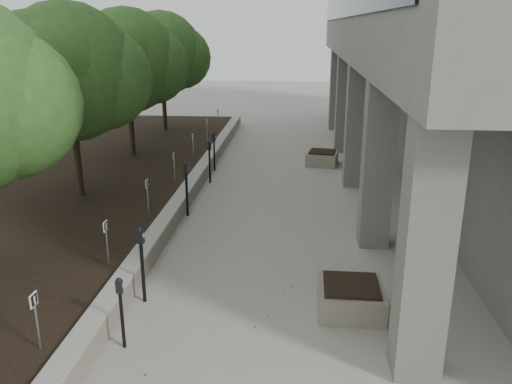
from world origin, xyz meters
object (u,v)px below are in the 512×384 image
(crabapple_tree_5, at_px, (162,71))
(parking_meter_1, at_px, (122,313))
(crabapple_tree_4, at_px, (128,83))
(parking_meter_4, at_px, (210,162))
(parking_meter_2, at_px, (142,265))
(planter_back, at_px, (322,158))
(parking_meter_5, at_px, (214,152))
(planter_front, at_px, (350,297))
(crabapple_tree_3, at_px, (71,102))
(parking_meter_3, at_px, (187,189))

(crabapple_tree_5, distance_m, parking_meter_1, 17.31)
(crabapple_tree_4, xyz_separation_m, parking_meter_4, (3.35, -2.18, -2.39))
(parking_meter_2, height_order, planter_back, parking_meter_2)
(crabapple_tree_5, xyz_separation_m, parking_meter_5, (3.25, -5.61, -2.41))
(parking_meter_2, relative_size, parking_meter_5, 1.09)
(parking_meter_2, distance_m, planter_front, 4.00)
(planter_front, bearing_deg, planter_back, 90.65)
(parking_meter_1, distance_m, planter_front, 4.17)
(parking_meter_1, bearing_deg, planter_front, 17.76)
(parking_meter_4, bearing_deg, parking_meter_2, -108.92)
(crabapple_tree_3, xyz_separation_m, crabapple_tree_5, (0.00, 10.00, 0.00))
(parking_meter_3, height_order, parking_meter_4, parking_meter_3)
(crabapple_tree_3, xyz_separation_m, parking_meter_4, (3.35, 2.82, -2.39))
(crabapple_tree_4, height_order, parking_meter_3, crabapple_tree_4)
(parking_meter_2, xyz_separation_m, planter_front, (3.97, -0.03, -0.49))
(parking_meter_2, bearing_deg, parking_meter_4, 98.38)
(parking_meter_1, height_order, parking_meter_4, parking_meter_4)
(parking_meter_5, bearing_deg, planter_front, -50.36)
(parking_meter_1, bearing_deg, parking_meter_4, 87.52)
(planter_back, bearing_deg, parking_meter_1, -106.77)
(crabapple_tree_3, xyz_separation_m, planter_front, (7.37, -5.27, -2.84))
(crabapple_tree_3, height_order, crabapple_tree_5, same)
(parking_meter_1, bearing_deg, parking_meter_5, 87.89)
(parking_meter_5, distance_m, planter_front, 10.52)
(parking_meter_5, bearing_deg, parking_meter_3, -73.47)
(crabapple_tree_3, xyz_separation_m, parking_meter_2, (3.41, -5.25, -2.34))
(parking_meter_1, xyz_separation_m, parking_meter_5, (-0.25, 11.16, 0.07))
(crabapple_tree_5, height_order, parking_meter_5, crabapple_tree_5)
(crabapple_tree_5, distance_m, planter_front, 17.20)
(crabapple_tree_3, height_order, crabapple_tree_4, same)
(crabapple_tree_3, relative_size, planter_front, 4.47)
(crabapple_tree_5, bearing_deg, parking_meter_3, -72.70)
(parking_meter_2, xyz_separation_m, parking_meter_4, (-0.06, 8.06, -0.05))
(parking_meter_3, bearing_deg, parking_meter_2, -89.31)
(planter_front, bearing_deg, parking_meter_4, 116.47)
(planter_front, bearing_deg, parking_meter_5, 113.11)
(planter_front, bearing_deg, crabapple_tree_3, 144.43)
(parking_meter_2, bearing_deg, crabapple_tree_5, 110.54)
(parking_meter_1, relative_size, parking_meter_2, 0.83)
(parking_meter_4, height_order, planter_front, parking_meter_4)
(parking_meter_2, relative_size, planter_back, 1.37)
(crabapple_tree_5, distance_m, parking_meter_4, 8.28)
(crabapple_tree_3, distance_m, crabapple_tree_5, 10.00)
(parking_meter_5, bearing_deg, parking_meter_1, -72.16)
(parking_meter_3, distance_m, parking_meter_4, 3.25)
(parking_meter_2, bearing_deg, parking_meter_1, -78.45)
(parking_meter_1, height_order, planter_front, parking_meter_1)
(crabapple_tree_3, relative_size, parking_meter_2, 3.50)
(crabapple_tree_3, bearing_deg, parking_meter_1, -62.64)
(crabapple_tree_5, distance_m, parking_meter_2, 15.80)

